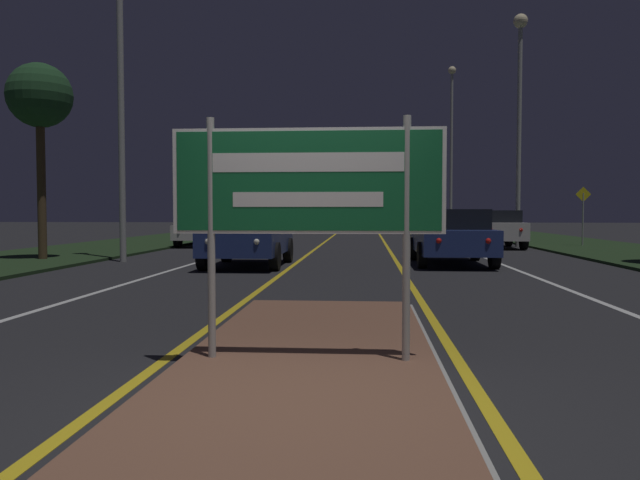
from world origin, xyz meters
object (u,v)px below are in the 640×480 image
at_px(streetlight_right_near, 520,91).
at_px(warning_sign, 583,210).
at_px(car_receding_1, 495,228).
at_px(car_approaching_0, 249,237).
at_px(car_approaching_1, 208,229).
at_px(highway_sign, 308,190).
at_px(streetlight_left_near, 120,12).
at_px(streetlight_right_far, 452,129).
at_px(car_receding_0, 451,235).

bearing_deg(streetlight_right_near, warning_sign, -6.06).
distance_m(car_receding_1, car_approaching_0, 12.09).
relative_size(car_receding_1, car_approaching_1, 0.91).
bearing_deg(car_approaching_0, highway_sign, -76.58).
bearing_deg(warning_sign, streetlight_left_near, -151.87).
bearing_deg(streetlight_right_far, car_receding_1, -91.93).
distance_m(streetlight_right_far, car_receding_1, 18.25).
xyz_separation_m(car_receding_1, warning_sign, (3.54, 0.47, 0.70)).
bearing_deg(car_receding_1, car_receding_0, -109.23).
xyz_separation_m(streetlight_right_near, car_approaching_1, (-12.78, -0.10, -5.57)).
distance_m(streetlight_right_near, warning_sign, 5.40).
distance_m(streetlight_left_near, car_receding_1, 15.63).
height_order(streetlight_left_near, car_receding_0, streetlight_left_near).
height_order(streetlight_right_near, streetlight_right_far, streetlight_right_far).
height_order(streetlight_right_near, car_receding_0, streetlight_right_near).
bearing_deg(car_receding_1, streetlight_left_near, -146.84).
xyz_separation_m(car_receding_0, car_approaching_1, (-8.93, 8.65, -0.08)).
height_order(car_receding_0, car_receding_1, car_receding_0).
distance_m(highway_sign, car_approaching_0, 10.97).
relative_size(streetlight_right_far, car_receding_1, 2.72).
distance_m(car_receding_0, car_approaching_0, 5.44).
height_order(streetlight_left_near, warning_sign, streetlight_left_near).
bearing_deg(car_receding_1, car_approaching_1, 176.91).
bearing_deg(streetlight_right_near, streetlight_left_near, -146.71).
xyz_separation_m(streetlight_right_far, car_receding_0, (-3.38, -25.19, -6.14)).
distance_m(streetlight_right_near, car_receding_1, 5.64).
distance_m(streetlight_left_near, warning_sign, 18.47).
bearing_deg(highway_sign, streetlight_right_near, 71.77).
bearing_deg(streetlight_right_far, warning_sign, -79.95).
relative_size(streetlight_right_near, car_approaching_1, 2.08).
bearing_deg(streetlight_right_near, car_receding_0, -113.77).
bearing_deg(streetlight_left_near, streetlight_right_far, 63.31).
distance_m(streetlight_left_near, streetlight_right_near, 15.64).
distance_m(car_receding_0, warning_sign, 10.61).
bearing_deg(highway_sign, streetlight_left_near, 118.54).
relative_size(streetlight_left_near, car_receding_1, 2.77).
height_order(streetlight_right_far, car_approaching_0, streetlight_right_far).
bearing_deg(streetlight_right_far, streetlight_right_near, -88.33).
bearing_deg(streetlight_left_near, car_receding_0, -1.09).
distance_m(highway_sign, warning_sign, 22.03).
relative_size(car_receding_1, car_approaching_0, 0.99).
height_order(streetlight_left_near, car_approaching_0, streetlight_left_near).
height_order(car_receding_1, car_approaching_0, car_receding_1).
xyz_separation_m(streetlight_left_near, car_receding_1, (12.00, 7.84, -6.24)).
bearing_deg(car_approaching_0, streetlight_right_far, 71.48).
distance_m(highway_sign, streetlight_left_near, 14.39).
relative_size(streetlight_right_far, car_approaching_1, 2.46).
xyz_separation_m(car_receding_0, car_receding_1, (2.80, 8.02, 0.00)).
relative_size(streetlight_right_near, car_receding_0, 2.09).
bearing_deg(car_receding_1, warning_sign, 7.53).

